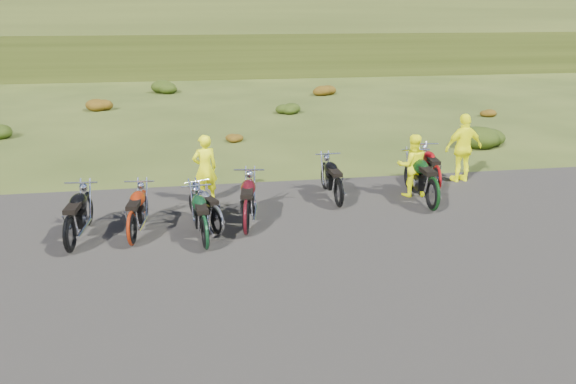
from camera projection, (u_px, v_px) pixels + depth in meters
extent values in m
plane|color=#2F3F15|center=(281.00, 239.00, 11.96)|extent=(300.00, 300.00, 0.00)
cube|color=black|center=(298.00, 282.00, 10.09)|extent=(20.00, 12.00, 0.04)
cube|color=#323D14|center=(200.00, 31.00, 114.99)|extent=(300.00, 90.00, 9.17)
ellipsoid|color=#6B380D|center=(98.00, 103.00, 26.43)|extent=(1.30, 1.30, 0.77)
ellipsoid|color=#26380E|center=(165.00, 85.00, 31.82)|extent=(1.56, 1.56, 0.92)
ellipsoid|color=#6B380D|center=(232.00, 136.00, 20.45)|extent=(0.77, 0.77, 0.45)
ellipsoid|color=#26380E|center=(287.00, 107.00, 25.83)|extent=(1.03, 1.03, 0.61)
ellipsoid|color=#6B380D|center=(323.00, 88.00, 31.22)|extent=(1.30, 1.30, 0.77)
ellipsoid|color=#26380E|center=(483.00, 133.00, 19.75)|extent=(1.56, 1.56, 0.92)
ellipsoid|color=#6B380D|center=(485.00, 111.00, 25.23)|extent=(0.77, 0.77, 0.45)
imported|color=#F9FE0D|center=(205.00, 170.00, 13.91)|extent=(0.71, 0.57, 1.71)
imported|color=#F9FE0D|center=(412.00, 166.00, 14.38)|extent=(0.83, 0.67, 1.61)
imported|color=#F9FE0D|center=(463.00, 149.00, 15.54)|extent=(1.17, 0.61, 1.91)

